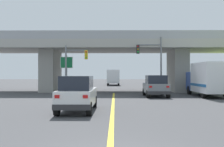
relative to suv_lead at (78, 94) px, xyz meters
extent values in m
plane|color=#424244|center=(2.00, 18.03, -1.01)|extent=(160.00, 160.00, 0.00)
cube|color=#A8A59E|center=(2.00, 18.03, 4.46)|extent=(30.89, 8.37, 0.94)
cube|color=#9A9891|center=(-5.76, 18.03, 1.49)|extent=(1.70, 5.02, 5.00)
cube|color=#9A9891|center=(9.76, 18.03, 1.49)|extent=(1.70, 5.02, 5.00)
cube|color=#9EA0A5|center=(2.00, 14.00, 5.38)|extent=(30.89, 0.20, 0.90)
cube|color=#9EA0A5|center=(2.00, 22.07, 5.38)|extent=(30.89, 0.20, 0.90)
cube|color=yellow|center=(2.00, 3.07, -1.01)|extent=(0.20, 24.48, 0.01)
cube|color=silver|center=(0.00, 0.12, -0.20)|extent=(1.84, 4.78, 0.90)
cube|color=#1E232D|center=(0.00, -0.24, 0.63)|extent=(1.62, 2.63, 0.76)
cube|color=#2D2D30|center=(0.00, -2.22, -0.51)|extent=(1.88, 0.20, 0.28)
cube|color=red|center=(-0.69, -2.29, 0.02)|extent=(0.24, 0.06, 0.16)
cube|color=red|center=(0.69, -2.29, 0.02)|extent=(0.24, 0.06, 0.16)
cylinder|color=black|center=(-0.82, 1.96, -0.65)|extent=(0.26, 0.72, 0.72)
cylinder|color=black|center=(0.82, 1.96, -0.65)|extent=(0.26, 0.72, 0.72)
cylinder|color=black|center=(-0.82, -1.72, -0.65)|extent=(0.26, 0.72, 0.72)
cylinder|color=black|center=(0.82, -1.72, -0.65)|extent=(0.26, 0.72, 0.72)
cube|color=slate|center=(5.96, 10.36, -0.20)|extent=(2.00, 4.29, 0.90)
cube|color=#1E232D|center=(5.96, 10.04, 0.63)|extent=(1.76, 2.36, 0.76)
cube|color=#2D2D30|center=(5.96, 8.27, -0.51)|extent=(2.03, 0.21, 0.28)
cube|color=red|center=(5.22, 8.19, 0.02)|extent=(0.24, 0.06, 0.16)
cube|color=red|center=(6.71, 8.20, 0.02)|extent=(0.24, 0.06, 0.16)
cylinder|color=black|center=(5.06, 11.95, -0.65)|extent=(0.26, 0.72, 0.72)
cylinder|color=black|center=(6.84, 11.95, -0.65)|extent=(0.26, 0.72, 0.72)
cylinder|color=black|center=(5.07, 8.76, -0.65)|extent=(0.26, 0.72, 0.72)
cylinder|color=black|center=(6.86, 8.77, -0.65)|extent=(0.26, 0.72, 0.72)
cube|color=navy|center=(10.88, 13.11, 0.39)|extent=(2.20, 2.00, 1.90)
cube|color=silver|center=(10.88, 9.69, 0.80)|extent=(2.31, 4.83, 2.73)
cube|color=#195999|center=(10.88, 9.69, 0.12)|extent=(2.33, 4.73, 0.24)
cylinder|color=black|center=(9.88, 13.11, -0.56)|extent=(0.30, 0.90, 0.90)
cylinder|color=black|center=(11.88, 13.11, -0.56)|extent=(0.30, 0.90, 0.90)
cylinder|color=black|center=(9.88, 8.49, -0.56)|extent=(0.30, 0.90, 0.90)
cylinder|color=slate|center=(7.06, 13.80, 2.04)|extent=(0.18, 0.18, 6.10)
cylinder|color=slate|center=(5.82, 13.80, 4.25)|extent=(2.48, 0.12, 0.12)
cube|color=#232326|center=(4.58, 13.80, 3.77)|extent=(0.32, 0.26, 0.96)
sphere|color=red|center=(4.58, 13.65, 4.07)|extent=(0.16, 0.16, 0.16)
sphere|color=gold|center=(4.58, 13.65, 3.77)|extent=(0.16, 0.16, 0.16)
sphere|color=green|center=(4.58, 13.65, 3.47)|extent=(0.16, 0.16, 0.16)
cylinder|color=slate|center=(-3.07, 13.37, 1.56)|extent=(0.18, 0.18, 5.15)
cylinder|color=slate|center=(-1.99, 13.37, 3.63)|extent=(2.16, 0.12, 0.12)
cube|color=gold|center=(-0.91, 13.37, 3.15)|extent=(0.32, 0.26, 0.96)
sphere|color=red|center=(-0.91, 13.22, 3.45)|extent=(0.16, 0.16, 0.16)
sphere|color=gold|center=(-0.91, 13.22, 3.15)|extent=(0.16, 0.16, 0.16)
sphere|color=green|center=(-0.91, 13.22, 2.85)|extent=(0.16, 0.16, 0.16)
cylinder|color=slate|center=(-3.23, 14.74, 1.08)|extent=(0.14, 0.14, 4.20)
cube|color=#146638|center=(-3.23, 14.68, 2.40)|extent=(1.28, 0.08, 1.17)
cube|color=white|center=(-3.23, 14.67, 2.40)|extent=(1.36, 0.04, 1.25)
cube|color=navy|center=(1.79, 39.96, 0.39)|extent=(2.20, 2.00, 1.90)
cube|color=silver|center=(1.79, 36.49, 0.67)|extent=(2.31, 4.94, 2.47)
cube|color=#B26619|center=(1.79, 36.49, 0.05)|extent=(2.33, 4.84, 0.24)
cylinder|color=black|center=(0.79, 39.96, -0.56)|extent=(0.30, 0.90, 0.90)
cylinder|color=black|center=(2.79, 39.96, -0.56)|extent=(0.30, 0.90, 0.90)
cylinder|color=black|center=(0.79, 35.25, -0.56)|extent=(0.30, 0.90, 0.90)
cylinder|color=black|center=(2.79, 35.25, -0.56)|extent=(0.30, 0.90, 0.90)
camera|label=1|loc=(2.14, -15.69, 1.12)|focal=44.24mm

